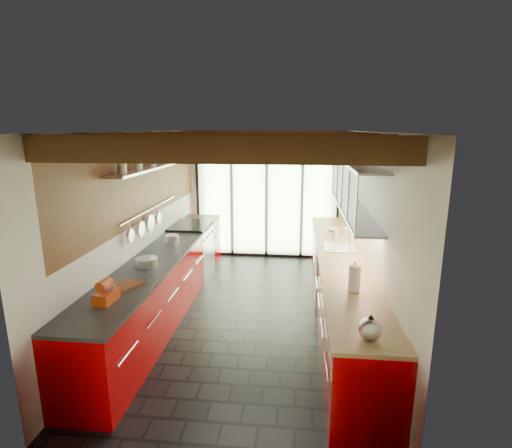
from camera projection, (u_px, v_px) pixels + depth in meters
The scene contains 18 objects.
ground at pixel (251, 313), 5.87m from camera, with size 5.50×5.50×0.00m, color black.
room_shell at pixel (251, 202), 5.49m from camera, with size 5.50×5.50×5.50m.
ceiling_beams at pixel (254, 141), 5.66m from camera, with size 3.14×5.06×4.90m.
glass_door at pixel (267, 178), 8.09m from camera, with size 2.95×0.10×2.90m.
left_counter at pixel (166, 280), 5.90m from camera, with size 0.68×5.00×0.92m.
range_stove at pixel (191, 250), 7.30m from camera, with size 0.66×0.90×0.97m.
right_counter at pixel (341, 287), 5.63m from camera, with size 0.68×5.00×0.92m.
sink_assembly at pixel (341, 245), 5.90m from camera, with size 0.45×0.52×0.43m.
upper_cabinets_right at pixel (355, 187), 5.58m from camera, with size 0.34×3.00×3.00m.
left_wall_fixtures at pixel (151, 183), 5.72m from camera, with size 0.28×2.60×0.96m.
stand_mixer at pixel (106, 293), 4.05m from camera, with size 0.18×0.29×0.25m.
pot_large at pixel (172, 239), 6.13m from camera, with size 0.20×0.20×0.13m, color silver.
pot_small at pixel (146, 262), 5.11m from camera, with size 0.28×0.28×0.11m, color silver.
cutting_board at pixel (123, 286), 4.42m from camera, with size 0.28×0.39×0.03m, color brown.
kettle at pixel (370, 328), 3.33m from camera, with size 0.25×0.27×0.23m.
paper_towel at pixel (354, 278), 4.30m from camera, with size 0.16×0.16×0.35m.
soap_bottle at pixel (336, 232), 6.47m from camera, with size 0.08×0.08×0.17m, color silver.
bowl at pixel (334, 230), 6.87m from camera, with size 0.20×0.20×0.05m, color silver.
Camera 1 is at (0.64, -5.37, 2.64)m, focal length 28.00 mm.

